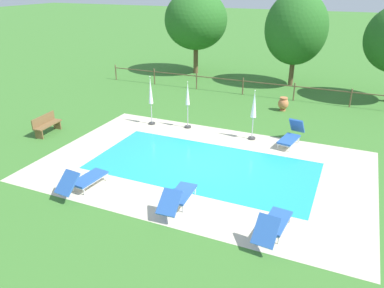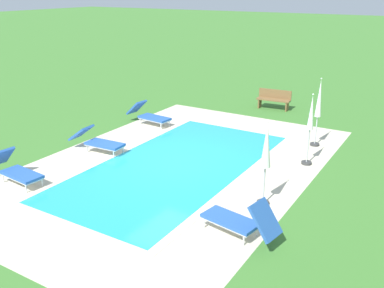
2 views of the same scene
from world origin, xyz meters
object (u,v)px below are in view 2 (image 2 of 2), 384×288
Objects in this scene: sun_lounger_north_far at (15,170)px; patio_umbrella_closed_row_west at (266,152)px; patio_umbrella_closed_row_centre at (319,105)px; wooden_bench_lawn_side at (274,99)px; patio_umbrella_closed_row_mid_west at (310,122)px; sun_lounger_south_near_corner at (240,220)px; sun_lounger_north_mid at (98,141)px; sun_lounger_north_near_steps at (149,115)px.

patio_umbrella_closed_row_west is (-2.41, 6.53, 1.07)m from sun_lounger_north_far.
patio_umbrella_closed_row_west is 0.94× the size of patio_umbrella_closed_row_centre.
wooden_bench_lawn_side is (-11.25, 3.37, 0.08)m from sun_lounger_north_far.
patio_umbrella_closed_row_centre is (-1.81, -0.28, 0.09)m from patio_umbrella_closed_row_mid_west.
wooden_bench_lawn_side is (-10.52, -3.30, 0.07)m from sun_lounger_south_near_corner.
patio_umbrella_closed_row_west is at bearing -2.42° from patio_umbrella_closed_row_mid_west.
sun_lounger_north_far reaches higher than sun_lounger_north_mid.
patio_umbrella_closed_row_mid_west reaches higher than sun_lounger_north_mid.
sun_lounger_north_far is at bearing 0.65° from sun_lounger_north_near_steps.
patio_umbrella_closed_row_west is 3.21m from patio_umbrella_closed_row_mid_west.
sun_lounger_north_far is (6.42, 0.07, 0.00)m from sun_lounger_north_near_steps.
sun_lounger_north_near_steps is 0.89× the size of patio_umbrella_closed_row_west.
sun_lounger_north_far is 1.29× the size of wooden_bench_lawn_side.
patio_umbrella_closed_row_mid_west reaches higher than sun_lounger_north_far.
sun_lounger_south_near_corner is at bearing 0.02° from patio_umbrella_closed_row_mid_west.
sun_lounger_north_near_steps is at bearing -130.20° from sun_lounger_south_near_corner.
sun_lounger_north_far is (3.04, -0.29, 0.01)m from sun_lounger_north_mid.
wooden_bench_lawn_side is at bearing 159.45° from sun_lounger_north_mid.
patio_umbrella_closed_row_west is at bearing 58.72° from sun_lounger_north_near_steps.
sun_lounger_north_mid is (3.38, 0.37, -0.01)m from sun_lounger_north_near_steps.
patio_umbrella_closed_row_centre is at bearing 139.29° from sun_lounger_north_far.
patio_umbrella_closed_row_mid_west is (-3.20, 0.14, -0.06)m from patio_umbrella_closed_row_west.
sun_lounger_south_near_corner is 1.99m from patio_umbrella_closed_row_west.
patio_umbrella_closed_row_mid_west is at bearing 83.16° from sun_lounger_north_near_steps.
sun_lounger_south_near_corner reaches higher than sun_lounger_north_near_steps.
sun_lounger_south_near_corner is at bearing 70.01° from sun_lounger_north_mid.
sun_lounger_north_far is at bearing -69.76° from patio_umbrella_closed_row_west.
patio_umbrella_closed_row_west is (0.64, 6.24, 1.08)m from sun_lounger_north_mid.
sun_lounger_north_near_steps is 1.01× the size of sun_lounger_north_far.
patio_umbrella_closed_row_centre is at bearing -177.63° from sun_lounger_south_near_corner.
sun_lounger_south_near_corner is 11.03m from wooden_bench_lawn_side.
patio_umbrella_closed_row_west is at bearing 19.72° from wooden_bench_lawn_side.
patio_umbrella_closed_row_mid_west reaches higher than patio_umbrella_closed_row_west.
sun_lounger_south_near_corner is 0.85× the size of patio_umbrella_closed_row_west.
patio_umbrella_closed_row_mid_west reaches higher than sun_lounger_north_near_steps.
sun_lounger_north_far is at bearing -49.91° from patio_umbrella_closed_row_mid_west.
patio_umbrella_closed_row_centre is at bearing -178.39° from patio_umbrella_closed_row_west.
sun_lounger_north_far is 9.86m from patio_umbrella_closed_row_centre.
sun_lounger_south_near_corner is (-0.72, 6.67, 0.01)m from sun_lounger_north_far.
patio_umbrella_closed_row_centre is 4.98m from wooden_bench_lawn_side.
wooden_bench_lawn_side reaches higher than sun_lounger_north_mid.
patio_umbrella_closed_row_mid_west is (-5.61, 6.67, 1.01)m from sun_lounger_north_far.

